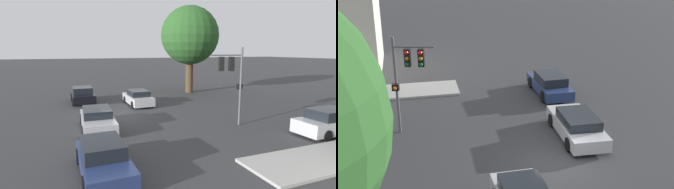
{
  "view_description": "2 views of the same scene",
  "coord_description": "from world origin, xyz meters",
  "views": [
    {
      "loc": [
        19.0,
        -3.69,
        4.9
      ],
      "look_at": [
        0.51,
        3.68,
        1.55
      ],
      "focal_mm": 28.0,
      "sensor_mm": 36.0,
      "label": 1
    },
    {
      "loc": [
        -17.97,
        6.3,
        10.52
      ],
      "look_at": [
        3.55,
        1.59,
        2.22
      ],
      "focal_mm": 50.0,
      "sensor_mm": 36.0,
      "label": 2
    }
  ],
  "objects": [
    {
      "name": "traffic_signal",
      "position": [
        4.88,
        6.34,
        3.54
      ],
      "size": [
        0.67,
        2.23,
        5.11
      ],
      "rotation": [
        0.0,
        0.0,
        2.91
      ],
      "color": "#515456",
      "rests_on": "ground_plane"
    },
    {
      "name": "ground_plane",
      "position": [
        0.0,
        0.0,
        0.0
      ],
      "size": [
        300.0,
        300.0,
        0.0
      ],
      "primitive_type": "plane",
      "color": "#333335"
    },
    {
      "name": "crossing_car_2",
      "position": [
        8.87,
        -2.43,
        0.65
      ],
      "size": [
        4.41,
        1.96,
        1.36
      ],
      "rotation": [
        0.0,
        0.0,
        0.02
      ],
      "color": "navy",
      "rests_on": "ground_plane"
    },
    {
      "name": "crossing_car_1",
      "position": [
        2.5,
        -1.9,
        0.64
      ],
      "size": [
        4.83,
        2.11,
        1.32
      ],
      "rotation": [
        0.0,
        0.0,
        -0.03
      ],
      "color": "#B7B7BC",
      "rests_on": "ground_plane"
    }
  ]
}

